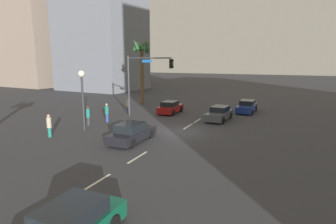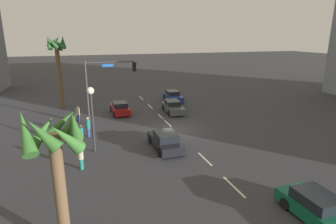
{
  "view_description": "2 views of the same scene",
  "coord_description": "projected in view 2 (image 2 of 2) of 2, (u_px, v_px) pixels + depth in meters",
  "views": [
    {
      "loc": [
        -21.1,
        -8.54,
        5.97
      ],
      "look_at": [
        0.36,
        1.3,
        1.55
      ],
      "focal_mm": 29.02,
      "sensor_mm": 36.0,
      "label": 1
    },
    {
      "loc": [
        -24.39,
        8.47,
        8.97
      ],
      "look_at": [
        0.94,
        0.33,
        1.56
      ],
      "focal_mm": 29.73,
      "sensor_mm": 36.0,
      "label": 2
    }
  ],
  "objects": [
    {
      "name": "car_2",
      "position": [
        319.0,
        209.0,
        13.74
      ],
      "size": [
        4.44,
        2.02,
        1.4
      ],
      "color": "#0F5138",
      "rests_on": "ground_plane"
    },
    {
      "name": "traffic_signal",
      "position": [
        104.0,
        81.0,
        28.27
      ],
      "size": [
        0.66,
        5.32,
        6.55
      ],
      "color": "#38383D",
      "rests_on": "ground_plane"
    },
    {
      "name": "ground_plane",
      "position": [
        174.0,
        129.0,
        27.27
      ],
      "size": [
        220.0,
        220.0,
        0.0
      ],
      "primitive_type": "plane",
      "color": "#333338"
    },
    {
      "name": "pedestrian_0",
      "position": [
        88.0,
        127.0,
        25.07
      ],
      "size": [
        0.42,
        0.42,
        1.86
      ],
      "color": "#2D478C",
      "rests_on": "ground_plane"
    },
    {
      "name": "palm_tree_0",
      "position": [
        56.0,
        149.0,
        10.84
      ],
      "size": [
        2.58,
        2.67,
        6.41
      ],
      "color": "brown",
      "rests_on": "ground_plane"
    },
    {
      "name": "pedestrian_2",
      "position": [
        78.0,
        113.0,
        29.59
      ],
      "size": [
        0.44,
        0.44,
        1.7
      ],
      "color": "#2D478C",
      "rests_on": "ground_plane"
    },
    {
      "name": "streetlamp",
      "position": [
        92.0,
        106.0,
        21.1
      ],
      "size": [
        0.56,
        0.56,
        5.21
      ],
      "color": "#2D2D33",
      "rests_on": "ground_plane"
    },
    {
      "name": "palm_tree_1",
      "position": [
        57.0,
        56.0,
        33.55
      ],
      "size": [
        2.69,
        2.52,
        9.04
      ],
      "color": "brown",
      "rests_on": "ground_plane"
    },
    {
      "name": "lane_stripe_1",
      "position": [
        234.0,
        187.0,
        16.99
      ],
      "size": [
        2.53,
        0.14,
        0.01
      ],
      "primitive_type": "cube",
      "color": "silver",
      "rests_on": "ground_plane"
    },
    {
      "name": "lane_stripe_5",
      "position": [
        150.0,
        106.0,
        36.08
      ],
      "size": [
        2.54,
        0.14,
        0.01
      ],
      "primitive_type": "cube",
      "color": "silver",
      "rests_on": "ground_plane"
    },
    {
      "name": "lane_stripe_4",
      "position": [
        161.0,
        116.0,
        31.61
      ],
      "size": [
        2.01,
        0.14,
        0.01
      ],
      "primitive_type": "cube",
      "color": "silver",
      "rests_on": "ground_plane"
    },
    {
      "name": "lane_stripe_6",
      "position": [
        141.0,
        98.0,
        40.82
      ],
      "size": [
        2.58,
        0.14,
        0.01
      ],
      "primitive_type": "cube",
      "color": "silver",
      "rests_on": "ground_plane"
    },
    {
      "name": "car_3",
      "position": [
        173.0,
        107.0,
        33.19
      ],
      "size": [
        4.48,
        2.05,
        1.41
      ],
      "color": "#474C51",
      "rests_on": "ground_plane"
    },
    {
      "name": "car_1",
      "position": [
        173.0,
        96.0,
        38.95
      ],
      "size": [
        4.47,
        1.98,
        1.42
      ],
      "color": "navy",
      "rests_on": "ground_plane"
    },
    {
      "name": "lane_stripe_2",
      "position": [
        205.0,
        159.0,
        20.79
      ],
      "size": [
        2.35,
        0.14,
        0.01
      ],
      "primitive_type": "cube",
      "color": "silver",
      "rests_on": "ground_plane"
    },
    {
      "name": "pedestrian_1",
      "position": [
        81.0,
        135.0,
        23.04
      ],
      "size": [
        0.5,
        0.5,
        1.83
      ],
      "color": "#333338",
      "rests_on": "ground_plane"
    },
    {
      "name": "pedestrian_3",
      "position": [
        81.0,
        156.0,
        18.95
      ],
      "size": [
        0.52,
        0.52,
        1.84
      ],
      "color": "#1E7266",
      "rests_on": "ground_plane"
    },
    {
      "name": "car_0",
      "position": [
        165.0,
        141.0,
        22.6
      ],
      "size": [
        4.46,
        1.99,
        1.43
      ],
      "color": "black",
      "rests_on": "ground_plane"
    },
    {
      "name": "lane_stripe_3",
      "position": [
        168.0,
        124.0,
        29.08
      ],
      "size": [
        2.32,
        0.14,
        0.01
      ],
      "primitive_type": "cube",
      "color": "silver",
      "rests_on": "ground_plane"
    },
    {
      "name": "car_4",
      "position": [
        120.0,
        108.0,
        32.62
      ],
      "size": [
        4.13,
        1.97,
        1.42
      ],
      "color": "maroon",
      "rests_on": "ground_plane"
    }
  ]
}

